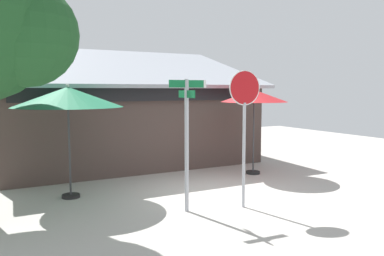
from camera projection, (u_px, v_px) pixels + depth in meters
The scene contains 6 objects.
ground_plane at pixel (222, 195), 10.15m from camera, with size 28.00×28.00×0.10m, color #ADA8A0.
cafe_building at pixel (125, 120), 14.37m from camera, with size 9.23×5.46×4.33m.
street_sign_post at pixel (187, 132), 8.44m from camera, with size 0.87×0.81×2.89m.
stop_sign at pixel (244, 112), 8.70m from camera, with size 0.78×0.07×3.10m.
patio_umbrella_forest_green_left at pixel (68, 98), 9.45m from camera, with size 2.65×2.65×2.81m.
patio_umbrella_crimson_center at pixel (254, 97), 12.22m from camera, with size 2.10×2.10×2.74m.
Camera 1 is at (-5.38, -8.39, 2.66)m, focal length 36.53 mm.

